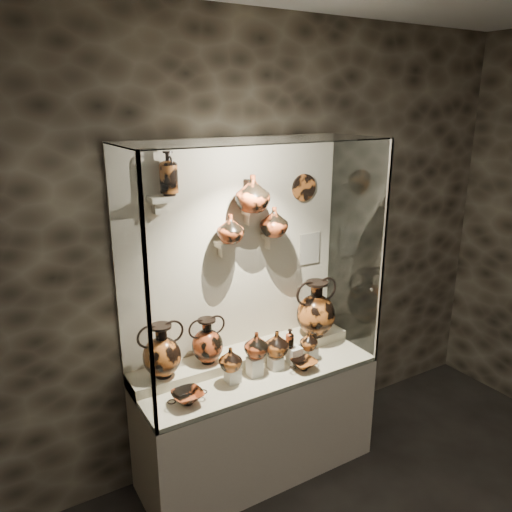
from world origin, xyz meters
The scene contains 36 objects.
wall_back centered at (0.00, 2.50, 1.60)m, with size 5.00×0.02×3.20m, color black.
plinth centered at (0.00, 2.18, 0.40)m, with size 1.70×0.60×0.80m, color beige.
front_tier centered at (0.00, 2.18, 0.82)m, with size 1.68×0.58×0.03m, color #C4B797.
rear_tier centered at (0.00, 2.35, 0.85)m, with size 1.70×0.25×0.10m, color #C4B797.
back_panel centered at (0.00, 2.50, 1.60)m, with size 1.70×0.03×1.60m, color beige.
glass_front centered at (0.00, 1.88, 1.60)m, with size 1.70×0.01×1.60m, color white.
glass_left centered at (-0.85, 2.18, 1.60)m, with size 0.01×0.60×1.60m, color white.
glass_right centered at (0.85, 2.18, 1.60)m, with size 0.01×0.60×1.60m, color white.
glass_top centered at (0.00, 2.18, 2.40)m, with size 1.70×0.60×0.01m, color white.
frame_post_left centered at (-0.84, 1.89, 1.60)m, with size 0.02×0.02×1.60m, color gray.
frame_post_right centered at (0.84, 1.89, 1.60)m, with size 0.02×0.02×1.60m, color gray.
pedestal_a centered at (-0.22, 2.13, 0.88)m, with size 0.09×0.09×0.10m, color silver.
pedestal_b centered at (-0.05, 2.13, 0.90)m, with size 0.09×0.09×0.13m, color silver.
pedestal_c centered at (0.12, 2.13, 0.88)m, with size 0.09×0.09×0.09m, color silver.
pedestal_d centered at (0.28, 2.13, 0.89)m, with size 0.09×0.09×0.12m, color silver.
pedestal_e centered at (0.42, 2.13, 0.87)m, with size 0.09×0.09×0.08m, color silver.
bracket_ul centered at (-0.55, 2.42, 2.05)m, with size 0.14×0.12×0.04m, color beige.
bracket_ca centered at (-0.10, 2.42, 1.70)m, with size 0.14×0.12×0.04m, color beige.
bracket_cb centered at (0.10, 2.42, 1.90)m, with size 0.10×0.12×0.04m, color beige.
bracket_cc centered at (0.28, 2.42, 1.70)m, with size 0.14×0.12×0.04m, color beige.
amphora_left centered at (-0.63, 2.32, 1.08)m, with size 0.29×0.29×0.37m, color #A5541F, non-canonical shape.
amphora_mid centered at (-0.30, 2.34, 1.06)m, with size 0.26×0.26×0.32m, color #A5411D, non-canonical shape.
amphora_right centered at (0.59, 2.29, 1.12)m, with size 0.35×0.35×0.44m, color #A5541F, non-canonical shape.
jug_a centered at (-0.24, 2.11, 1.01)m, with size 0.15×0.15×0.16m, color #A5541F.
jug_b centered at (-0.03, 2.14, 1.05)m, with size 0.17×0.17×0.18m, color #A5411D.
jug_c centered at (0.14, 2.15, 1.01)m, with size 0.17×0.17×0.18m, color #A5541F.
jug_e centered at (0.39, 2.11, 0.98)m, with size 0.13×0.13×0.14m, color #A5541F.
lekythos_small centered at (0.25, 2.14, 1.03)m, with size 0.07×0.07×0.16m, color #A5411D, non-canonical shape.
kylix_left centered at (-0.58, 2.05, 0.88)m, with size 0.25×0.21×0.10m, color #A5411D, non-canonical shape.
kylix_right centered at (0.28, 2.01, 0.87)m, with size 0.22×0.19×0.09m, color #A5541F, non-canonical shape.
lekythos_tall centered at (-0.49, 2.41, 2.22)m, with size 0.12×0.12×0.31m, color #A5541F, non-canonical shape.
ovoid_vase_a centered at (-0.09, 2.38, 1.81)m, with size 0.19×0.19×0.19m, color #A5411D.
ovoid_vase_b centered at (0.07, 2.35, 2.04)m, with size 0.24×0.24×0.25m, color #A5411D.
ovoid_vase_c centered at (0.25, 2.37, 1.82)m, with size 0.20×0.20×0.21m, color #A5411D.
wall_plate centered at (0.57, 2.47, 2.02)m, with size 0.20×0.20×0.02m, color #B55B23.
info_placard centered at (0.65, 2.47, 1.54)m, with size 0.18×0.01×0.24m, color beige.
Camera 1 is at (-1.60, -0.48, 2.61)m, focal length 35.00 mm.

